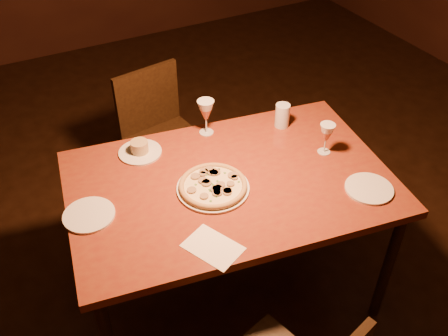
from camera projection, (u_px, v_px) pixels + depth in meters
name	position (u px, v px, depth m)	size (l,w,h in m)	color
floor	(267.00, 289.00, 2.83)	(7.00, 7.00, 0.00)	black
dining_table	(230.00, 191.00, 2.38)	(1.63, 1.18, 0.80)	brown
chair_far	(161.00, 133.00, 3.14)	(0.50, 0.50, 0.89)	black
pizza_plate	(213.00, 186.00, 2.27)	(0.33, 0.33, 0.04)	white
ramekin_saucer	(140.00, 149.00, 2.48)	(0.21, 0.21, 0.07)	white
wine_glass_far	(206.00, 117.00, 2.57)	(0.09, 0.09, 0.19)	#B6674C
wine_glass_right	(326.00, 139.00, 2.45)	(0.08, 0.08, 0.17)	#B6674C
water_tumbler	(282.00, 115.00, 2.64)	(0.08, 0.08, 0.13)	silver
side_plate_left	(89.00, 215.00, 2.15)	(0.22, 0.22, 0.01)	white
side_plate_near	(369.00, 189.00, 2.28)	(0.22, 0.22, 0.01)	white
menu_card	(213.00, 247.00, 2.01)	(0.15, 0.23, 0.00)	white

